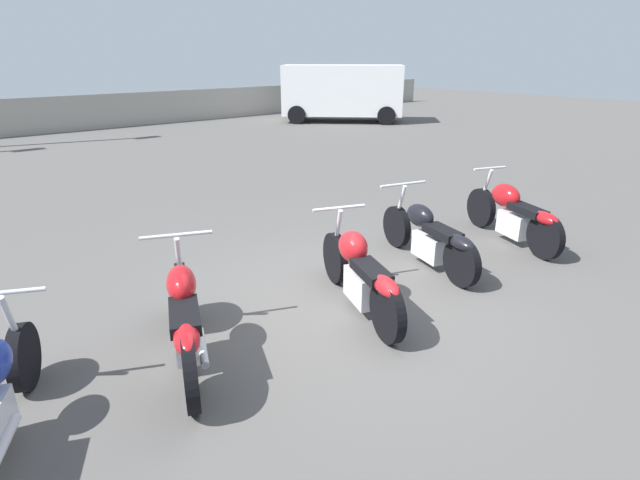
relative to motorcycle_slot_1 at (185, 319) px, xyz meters
The scene contains 7 objects.
ground_plane 1.85m from the motorcycle_slot_1, ahead, with size 60.00×60.00×0.00m, color #514F4C.
fence_back 15.84m from the motorcycle_slot_1, 83.48° to the left, with size 40.00×0.04×1.23m.
motorcycle_slot_1 is the anchor object (origin of this frame).
motorcycle_slot_2 1.89m from the motorcycle_slot_1, ahead, with size 0.93×1.92×0.98m.
motorcycle_slot_3 3.39m from the motorcycle_slot_1, ahead, with size 0.86×1.97×0.96m.
motorcycle_slot_4 5.03m from the motorcycle_slot_1, ahead, with size 0.90×1.93×0.98m.
parked_van 17.02m from the motorcycle_slot_1, 42.96° to the left, with size 4.61×4.58×2.18m.
Camera 1 is at (-3.36, -3.61, 2.61)m, focal length 28.00 mm.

